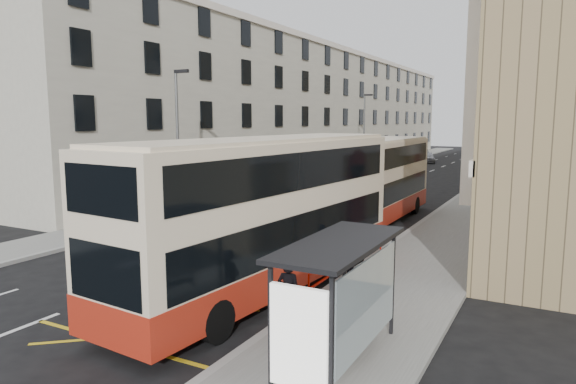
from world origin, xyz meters
The scene contains 20 objects.
ground centered at (0.00, 0.00, 0.00)m, with size 200.00×200.00×0.00m, color black.
pavement_right centered at (8.00, 30.00, 0.07)m, with size 4.00×120.00×0.15m, color slate.
pavement_left centered at (-7.50, 30.00, 0.07)m, with size 3.00×120.00×0.15m, color slate.
kerb_right centered at (6.00, 30.00, 0.07)m, with size 0.25×120.00×0.15m, color gray.
kerb_left centered at (-6.00, 30.00, 0.07)m, with size 0.25×120.00×0.15m, color gray.
road_markings centered at (0.00, 45.00, 0.01)m, with size 10.00×110.00×0.01m, color silver, non-canonical shape.
terrace_left centered at (-13.43, 45.50, 6.52)m, with size 9.18×79.00×13.25m.
bus_shelter centered at (8.34, -0.39, 2.14)m, with size 1.65×4.25×2.70m.
guard_railing centered at (6.25, 5.75, 0.86)m, with size 0.06×6.56×1.01m.
street_lamp_near centered at (-6.35, 12.00, 4.64)m, with size 0.93×0.18×8.00m.
street_lamp_far centered at (-6.35, 42.00, 4.64)m, with size 0.93×0.18×8.00m.
double_decker_front centered at (4.18, 3.69, 2.50)m, with size 3.87×12.51×4.91m.
double_decker_rear centered at (3.74, 16.01, 2.27)m, with size 2.64×11.22×4.46m.
pedestrian_near centered at (6.35, 1.11, 1.04)m, with size 0.65×0.42×1.77m, color black.
pedestrian_mid centered at (8.09, -0.98, 1.04)m, with size 0.87×0.68×1.79m, color black.
pedestrian_far centered at (6.35, 5.58, 1.03)m, with size 1.03×0.43×1.75m, color black.
white_van centered at (-3.12, 42.27, 0.77)m, with size 2.54×5.51×1.53m, color silver.
car_silver centered at (-2.96, 56.36, 0.74)m, with size 1.74×4.33×1.48m, color #A0A2A8.
car_dark centered at (-5.20, 63.14, 0.68)m, with size 1.45×4.15×1.37m, color black.
car_red centered at (2.99, 58.94, 0.63)m, with size 1.78×4.37×1.27m, color maroon.
Camera 1 is at (12.34, -10.11, 5.46)m, focal length 32.00 mm.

